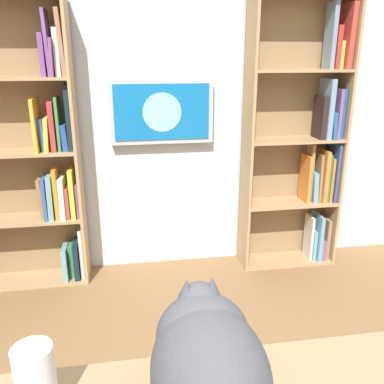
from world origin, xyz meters
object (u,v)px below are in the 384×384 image
wall_mounted_tv (162,112)px  cat (207,361)px  bookshelf_right (34,156)px  paper_towel_roll (36,382)px  bookshelf_left (305,142)px

wall_mounted_tv → cat: (0.09, 2.30, -0.37)m
bookshelf_right → cat: bearing=111.2°
paper_towel_roll → bookshelf_left: bearing=-128.6°
cat → bookshelf_right: bearing=-68.8°
wall_mounted_tv → paper_towel_roll: wall_mounted_tv is taller
cat → wall_mounted_tv: bearing=-92.3°
bookshelf_left → cat: (1.25, 2.22, -0.11)m
bookshelf_left → paper_towel_roll: bookshelf_left is taller
bookshelf_right → cat: (-0.86, 2.22, -0.08)m
bookshelf_left → wall_mounted_tv: bookshelf_left is taller
wall_mounted_tv → bookshelf_left: bearing=175.9°
bookshelf_left → bookshelf_right: size_ratio=1.03×
paper_towel_roll → cat: bearing=171.5°
bookshelf_left → cat: 2.55m
bookshelf_right → wall_mounted_tv: bearing=-175.2°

